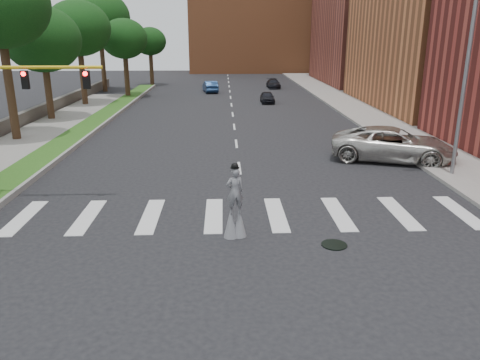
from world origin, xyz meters
TOP-DOWN VIEW (x-y plane):
  - ground_plane at (0.00, 0.00)m, footprint 160.00×160.00m
  - grass_median at (-11.50, 20.00)m, footprint 2.00×60.00m
  - median_curb at (-10.45, 20.00)m, footprint 0.20×60.00m
  - sidewalk_right at (12.50, 25.00)m, footprint 5.00×90.00m
  - stone_wall at (-17.00, 22.00)m, footprint 0.50×56.00m
  - manhole at (3.00, -2.00)m, footprint 0.90×0.90m
  - building_far at (22.00, 54.00)m, footprint 16.00×22.00m
  - building_backdrop at (6.00, 78.00)m, footprint 26.00×14.00m
  - streetlight at (10.90, 6.00)m, footprint 2.05×0.20m
  - traffic_signal at (-9.78, 3.00)m, footprint 5.30×0.23m
  - stilt_performer at (-0.47, -1.12)m, footprint 0.83×0.60m
  - suv_crossing at (9.00, 9.32)m, footprint 7.65×5.31m
  - car_near at (3.87, 33.41)m, footprint 1.42×3.49m
  - car_mid at (-2.48, 43.11)m, footprint 2.20×4.53m
  - car_far at (6.00, 47.54)m, footprint 1.72×4.09m
  - tree_3 at (-15.58, 23.47)m, footprint 6.23×6.23m
  - tree_4 at (-15.09, 32.06)m, footprint 6.36×6.36m
  - tree_5 at (-16.02, 44.50)m, footprint 7.55×7.55m
  - tree_6 at (-11.91, 38.28)m, footprint 5.21×5.21m
  - tree_7 at (-11.03, 51.72)m, footprint 4.53×4.53m

SIDE VIEW (x-z plane):
  - ground_plane at x=0.00m, z-range 0.00..0.00m
  - manhole at x=3.00m, z-range 0.00..0.04m
  - sidewalk_right at x=12.50m, z-range 0.00..0.18m
  - grass_median at x=-11.50m, z-range 0.00..0.25m
  - median_curb at x=-10.45m, z-range 0.00..0.28m
  - stone_wall at x=-17.00m, z-range 0.00..1.10m
  - car_far at x=6.00m, z-range 0.00..1.18m
  - car_near at x=3.87m, z-range 0.00..1.19m
  - car_mid at x=-2.48m, z-range 0.00..1.43m
  - suv_crossing at x=9.00m, z-range 0.00..1.94m
  - stilt_performer at x=-0.47m, z-range -0.31..2.50m
  - traffic_signal at x=-9.78m, z-range 1.05..7.25m
  - streetlight at x=10.90m, z-range 0.40..9.40m
  - tree_7 at x=-11.03m, z-range 2.01..10.01m
  - tree_6 at x=-11.91m, z-range 2.12..10.91m
  - tree_3 at x=-15.58m, z-range 1.98..11.30m
  - tree_4 at x=-15.09m, z-range 2.42..12.74m
  - tree_5 at x=-16.02m, z-range 2.87..15.10m
  - building_backdrop at x=6.00m, z-range 0.00..18.00m
  - building_far at x=22.00m, z-range 0.00..20.00m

